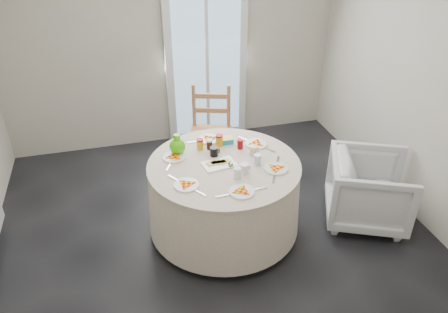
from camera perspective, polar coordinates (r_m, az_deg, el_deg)
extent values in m
plane|color=black|center=(4.17, -1.26, -10.31)|extent=(4.00, 4.00, 0.00)
cube|color=#BCB5A3|center=(5.30, -6.88, 14.93)|extent=(4.00, 0.02, 2.60)
cube|color=#BCB5A3|center=(4.34, 25.41, 8.44)|extent=(0.02, 4.00, 2.60)
cube|color=silver|center=(5.39, -2.33, 12.64)|extent=(1.00, 0.08, 2.10)
cylinder|color=silver|center=(4.02, 0.00, -5.19)|extent=(1.39, 1.39, 0.70)
imported|color=silver|center=(4.36, 18.52, -3.63)|extent=(0.92, 0.95, 0.75)
cube|color=#0F95B4|center=(4.12, 0.19, 2.51)|extent=(0.14, 0.10, 0.06)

